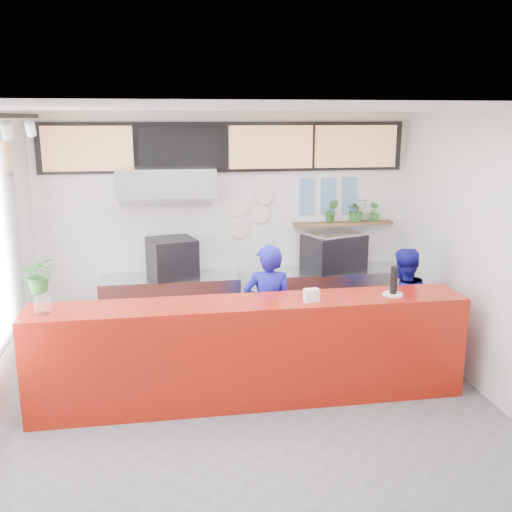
# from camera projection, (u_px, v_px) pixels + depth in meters

# --- Properties ---
(floor) EXTENTS (5.00, 5.00, 0.00)m
(floor) POSITION_uv_depth(u_px,v_px,m) (257.00, 418.00, 5.69)
(floor) COLOR slate
(floor) RESTS_ON ground
(ceiling) EXTENTS (5.00, 5.00, 0.00)m
(ceiling) POSITION_uv_depth(u_px,v_px,m) (258.00, 109.00, 4.98)
(ceiling) COLOR silver
(wall_back) EXTENTS (5.00, 0.00, 5.00)m
(wall_back) POSITION_uv_depth(u_px,v_px,m) (227.00, 225.00, 7.74)
(wall_back) COLOR white
(wall_back) RESTS_ON ground
(wall_right) EXTENTS (0.00, 5.00, 5.00)m
(wall_right) POSITION_uv_depth(u_px,v_px,m) (502.00, 263.00, 5.73)
(wall_right) COLOR white
(wall_right) RESTS_ON ground
(service_counter) EXTENTS (4.50, 0.60, 1.10)m
(service_counter) POSITION_uv_depth(u_px,v_px,m) (251.00, 351.00, 5.95)
(service_counter) COLOR #9F180B
(service_counter) RESTS_ON ground
(cream_band) EXTENTS (5.00, 0.02, 0.80)m
(cream_band) POSITION_uv_depth(u_px,v_px,m) (226.00, 143.00, 7.47)
(cream_band) COLOR beige
(cream_band) RESTS_ON wall_back
(prep_bench) EXTENTS (1.80, 0.60, 0.90)m
(prep_bench) POSITION_uv_depth(u_px,v_px,m) (171.00, 309.00, 7.57)
(prep_bench) COLOR #B2B5BA
(prep_bench) RESTS_ON ground
(panini_oven) EXTENTS (0.69, 0.69, 0.50)m
(panini_oven) POSITION_uv_depth(u_px,v_px,m) (172.00, 258.00, 7.41)
(panini_oven) COLOR black
(panini_oven) RESTS_ON prep_bench
(extraction_hood) EXTENTS (1.20, 0.70, 0.35)m
(extraction_hood) POSITION_uv_depth(u_px,v_px,m) (166.00, 181.00, 7.12)
(extraction_hood) COLOR #B2B5BA
(extraction_hood) RESTS_ON ceiling
(hood_lip) EXTENTS (1.20, 0.69, 0.31)m
(hood_lip) POSITION_uv_depth(u_px,v_px,m) (167.00, 197.00, 7.17)
(hood_lip) COLOR #B2B5BA
(hood_lip) RESTS_ON ceiling
(right_bench) EXTENTS (1.80, 0.60, 0.90)m
(right_bench) POSITION_uv_depth(u_px,v_px,m) (338.00, 300.00, 7.93)
(right_bench) COLOR #B2B5BA
(right_bench) RESTS_ON ground
(espresso_machine) EXTENTS (0.89, 0.76, 0.49)m
(espresso_machine) POSITION_uv_depth(u_px,v_px,m) (334.00, 252.00, 7.75)
(espresso_machine) COLOR black
(espresso_machine) RESTS_ON right_bench
(espresso_tray) EXTENTS (0.83, 0.71, 0.06)m
(espresso_tray) POSITION_uv_depth(u_px,v_px,m) (334.00, 235.00, 7.70)
(espresso_tray) COLOR silver
(espresso_tray) RESTS_ON espresso_machine
(herb_shelf) EXTENTS (1.40, 0.18, 0.04)m
(herb_shelf) POSITION_uv_depth(u_px,v_px,m) (343.00, 223.00, 7.89)
(herb_shelf) COLOR brown
(herb_shelf) RESTS_ON wall_back
(menu_board_far_left) EXTENTS (1.10, 0.10, 0.55)m
(menu_board_far_left) POSITION_uv_depth(u_px,v_px,m) (88.00, 149.00, 7.10)
(menu_board_far_left) COLOR tan
(menu_board_far_left) RESTS_ON wall_back
(menu_board_mid_left) EXTENTS (1.10, 0.10, 0.55)m
(menu_board_mid_left) POSITION_uv_depth(u_px,v_px,m) (182.00, 148.00, 7.28)
(menu_board_mid_left) COLOR black
(menu_board_mid_left) RESTS_ON wall_back
(menu_board_mid_right) EXTENTS (1.10, 0.10, 0.55)m
(menu_board_mid_right) POSITION_uv_depth(u_px,v_px,m) (271.00, 147.00, 7.46)
(menu_board_mid_right) COLOR tan
(menu_board_mid_right) RESTS_ON wall_back
(menu_board_far_right) EXTENTS (1.10, 0.10, 0.55)m
(menu_board_far_right) POSITION_uv_depth(u_px,v_px,m) (356.00, 146.00, 7.64)
(menu_board_far_right) COLOR tan
(menu_board_far_right) RESTS_ON wall_back
(soffit) EXTENTS (4.80, 0.04, 0.65)m
(soffit) POSITION_uv_depth(u_px,v_px,m) (227.00, 147.00, 7.45)
(soffit) COLOR black
(soffit) RESTS_ON wall_back
(track_rail) EXTENTS (0.05, 2.40, 0.04)m
(track_rail) POSITION_uv_depth(u_px,v_px,m) (5.00, 116.00, 4.67)
(track_rail) COLOR black
(track_rail) RESTS_ON ceiling
(dec_plate_a) EXTENTS (0.24, 0.03, 0.24)m
(dec_plate_a) POSITION_uv_depth(u_px,v_px,m) (238.00, 207.00, 7.67)
(dec_plate_a) COLOR silver
(dec_plate_a) RESTS_ON wall_back
(dec_plate_b) EXTENTS (0.24, 0.03, 0.24)m
(dec_plate_b) POSITION_uv_depth(u_px,v_px,m) (260.00, 214.00, 7.74)
(dec_plate_b) COLOR silver
(dec_plate_b) RESTS_ON wall_back
(dec_plate_c) EXTENTS (0.24, 0.03, 0.24)m
(dec_plate_c) POSITION_uv_depth(u_px,v_px,m) (239.00, 229.00, 7.74)
(dec_plate_c) COLOR silver
(dec_plate_c) RESTS_ON wall_back
(dec_plate_d) EXTENTS (0.24, 0.03, 0.24)m
(dec_plate_d) POSITION_uv_depth(u_px,v_px,m) (264.00, 196.00, 7.69)
(dec_plate_d) COLOR silver
(dec_plate_d) RESTS_ON wall_back
(photo_frame_a) EXTENTS (0.20, 0.02, 0.25)m
(photo_frame_a) POSITION_uv_depth(u_px,v_px,m) (307.00, 187.00, 7.77)
(photo_frame_a) COLOR #598CBF
(photo_frame_a) RESTS_ON wall_back
(photo_frame_b) EXTENTS (0.20, 0.02, 0.25)m
(photo_frame_b) POSITION_uv_depth(u_px,v_px,m) (328.00, 187.00, 7.82)
(photo_frame_b) COLOR #598CBF
(photo_frame_b) RESTS_ON wall_back
(photo_frame_c) EXTENTS (0.20, 0.02, 0.25)m
(photo_frame_c) POSITION_uv_depth(u_px,v_px,m) (349.00, 186.00, 7.86)
(photo_frame_c) COLOR #598CBF
(photo_frame_c) RESTS_ON wall_back
(photo_frame_d) EXTENTS (0.20, 0.02, 0.25)m
(photo_frame_d) POSITION_uv_depth(u_px,v_px,m) (307.00, 205.00, 7.83)
(photo_frame_d) COLOR #598CBF
(photo_frame_d) RESTS_ON wall_back
(photo_frame_e) EXTENTS (0.20, 0.02, 0.25)m
(photo_frame_e) POSITION_uv_depth(u_px,v_px,m) (328.00, 205.00, 7.88)
(photo_frame_e) COLOR #598CBF
(photo_frame_e) RESTS_ON wall_back
(photo_frame_f) EXTENTS (0.20, 0.02, 0.25)m
(photo_frame_f) POSITION_uv_depth(u_px,v_px,m) (349.00, 204.00, 7.92)
(photo_frame_f) COLOR #598CBF
(photo_frame_f) RESTS_ON wall_back
(staff_center) EXTENTS (0.62, 0.45, 1.56)m
(staff_center) POSITION_uv_depth(u_px,v_px,m) (268.00, 311.00, 6.48)
(staff_center) COLOR #161798
(staff_center) RESTS_ON ground
(staff_right) EXTENTS (0.81, 0.69, 1.44)m
(staff_right) POSITION_uv_depth(u_px,v_px,m) (401.00, 307.00, 6.80)
(staff_right) COLOR #161798
(staff_right) RESTS_ON ground
(herb_b) EXTENTS (0.21, 0.19, 0.32)m
(herb_b) POSITION_uv_depth(u_px,v_px,m) (332.00, 211.00, 7.82)
(herb_b) COLOR #2C6E26
(herb_b) RESTS_ON herb_shelf
(herb_c) EXTENTS (0.31, 0.27, 0.32)m
(herb_c) POSITION_uv_depth(u_px,v_px,m) (357.00, 210.00, 7.88)
(herb_c) COLOR #2C6E26
(herb_c) RESTS_ON herb_shelf
(herb_d) EXTENTS (0.16, 0.15, 0.26)m
(herb_d) POSITION_uv_depth(u_px,v_px,m) (374.00, 212.00, 7.92)
(herb_d) COLOR #2C6E26
(herb_d) RESTS_ON herb_shelf
(glass_vase) EXTENTS (0.20, 0.20, 0.19)m
(glass_vase) POSITION_uv_depth(u_px,v_px,m) (42.00, 305.00, 5.42)
(glass_vase) COLOR white
(glass_vase) RESTS_ON service_counter
(basil_vase) EXTENTS (0.34, 0.30, 0.35)m
(basil_vase) POSITION_uv_depth(u_px,v_px,m) (40.00, 274.00, 5.35)
(basil_vase) COLOR #2C6E26
(basil_vase) RESTS_ON glass_vase
(napkin_holder) EXTENTS (0.16, 0.11, 0.13)m
(napkin_holder) POSITION_uv_depth(u_px,v_px,m) (311.00, 295.00, 5.80)
(napkin_holder) COLOR white
(napkin_holder) RESTS_ON service_counter
(white_plate) EXTENTS (0.22, 0.22, 0.02)m
(white_plate) POSITION_uv_depth(u_px,v_px,m) (393.00, 294.00, 6.02)
(white_plate) COLOR white
(white_plate) RESTS_ON service_counter
(pepper_mill) EXTENTS (0.09, 0.09, 0.30)m
(pepper_mill) POSITION_uv_depth(u_px,v_px,m) (394.00, 280.00, 5.98)
(pepper_mill) COLOR black
(pepper_mill) RESTS_ON white_plate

